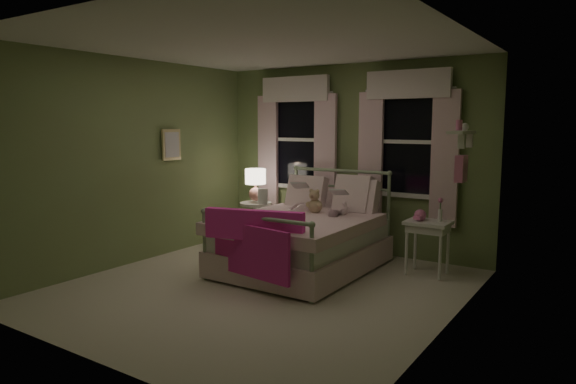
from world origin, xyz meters
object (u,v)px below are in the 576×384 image
Objects in this scene: bed at (304,239)px; table_lamp at (255,182)px; nightstand_right at (428,229)px; teddy_bear at (315,203)px; child_left at (303,186)px; child_right at (340,195)px; nightstand_left at (256,218)px.

table_lamp is at bearing 152.32° from bed.
table_lamp is at bearing 179.40° from nightstand_right.
teddy_bear is (-0.01, 0.27, 0.42)m from bed.
teddy_bear is at bearing -16.67° from table_lamp.
child_left reaches higher than bed.
child_right reaches higher than bed.
child_right is 0.34m from teddy_bear.
child_left is 1.24× the size of nightstand_left.
child_right is 1.14m from nightstand_right.
nightstand_left is at bearing -24.41° from child_left.
table_lamp reaches higher than nightstand_right.
nightstand_left is (-1.21, 0.36, -0.37)m from teddy_bear.
child_right reaches higher than nightstand_right.
table_lamp is (0.00, 0.00, 0.54)m from nightstand_left.
nightstand_left is (-0.93, 0.20, -0.55)m from child_left.
bed is 0.79m from child_left.
child_right is 1.01× the size of nightstand_right.
child_left is at bearing -12.34° from table_lamp.
nightstand_left is at bearing -13.79° from child_right.
bed is at bearing -155.63° from nightstand_right.
child_left is 1.26× the size of nightstand_right.
child_left is at bearing 123.42° from bed.
table_lamp is (-0.93, 0.20, -0.02)m from child_left.
nightstand_right is at bearing 24.37° from bed.
teddy_bear is 1.31m from nightstand_left.
nightstand_right is (2.55, -0.03, -0.40)m from table_lamp.
bed is 3.18× the size of nightstand_right.
child_right is at bearing 29.50° from teddy_bear.
teddy_bear is 0.48× the size of nightstand_left.
bed is at bearing -88.85° from teddy_bear.
bed is 3.16× the size of child_right.
child_left is 0.57m from child_right.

